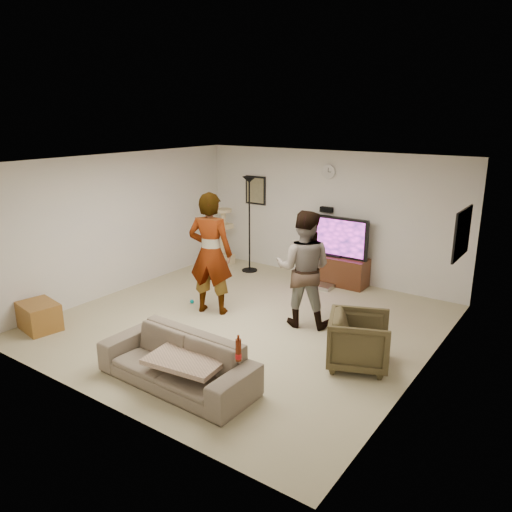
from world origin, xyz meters
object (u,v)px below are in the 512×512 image
Objects in this scene: sofa at (177,361)px; armchair at (359,341)px; beer_bottle at (238,350)px; tv_stand at (334,270)px; cat_tree at (222,236)px; person_right at (304,269)px; person_left at (211,254)px; floor_lamp at (249,225)px; tv at (336,237)px; side_table at (39,316)px.

armchair is at bearing 47.02° from sofa.
sofa is at bearing 180.00° from beer_bottle.
cat_tree is (-2.57, -0.23, 0.35)m from tv_stand.
person_right is (3.03, -1.80, 0.28)m from cat_tree.
person_left is 2.83m from armchair.
armchair is at bearing 67.80° from beer_bottle.
floor_lamp is at bearing 124.35° from beer_bottle.
tv is at bearing -131.37° from person_left.
person_left is at bearing 135.90° from beer_bottle.
side_table is at bearing 89.08° from armchair.
armchair is at bearing 129.85° from person_right.
tv_stand is at bearing 58.92° from side_table.
floor_lamp is 4.33m from armchair.
person_left is 2.58× the size of armchair.
floor_lamp is at bearing 32.85° from armchair.
armchair is (4.29, -2.55, -0.26)m from cat_tree.
armchair reaches higher than tv_stand.
armchair is at bearing -30.67° from cat_tree.
person_left is 1.11× the size of person_right.
person_left reaches higher than sofa.
sofa is at bearing -65.38° from floor_lamp.
floor_lamp is 1.09× the size of person_right.
armchair is at bearing -35.10° from floor_lamp.
side_table is at bearing -121.08° from tv_stand.
person_right reaches higher than side_table.
sofa is (0.11, -4.45, 0.03)m from tv_stand.
side_table is at bearing -121.08° from tv.
beer_bottle is (1.04, -4.45, -0.21)m from tv.
person_left reaches higher than person_right.
side_table is (-4.43, -1.71, -0.14)m from armchair.
sofa is (2.68, -4.22, -0.32)m from cat_tree.
floor_lamp is 4.35m from side_table.
tv_stand is 2.07× the size of side_table.
person_right reaches higher than tv.
tv is 1.67× the size of armchair.
tv is 1.05× the size of cat_tree.
cat_tree is at bearing -50.27° from person_right.
person_left is 0.98× the size of sofa.
tv is at bearing 9.83° from armchair.
armchair is (0.68, 1.67, -0.36)m from beer_bottle.
side_table is (-3.17, -2.46, -0.69)m from person_right.
person_right is at bearing -77.07° from tv_stand.
beer_bottle is (1.04, -4.45, 0.45)m from tv_stand.
tv is at bearing 9.85° from floor_lamp.
tv is 5.29m from side_table.
armchair reaches higher than side_table.
person_left is 7.98× the size of beer_bottle.
tv_stand is 2.75m from person_left.
floor_lamp is 0.87m from cat_tree.
person_left reaches higher than floor_lamp.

